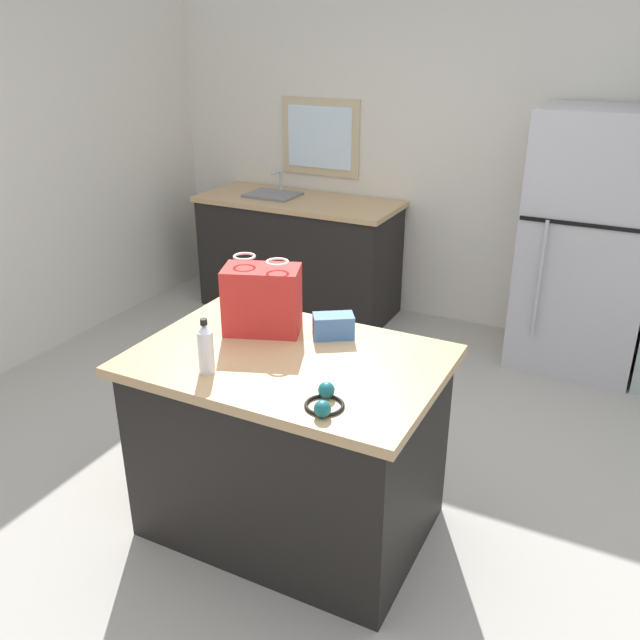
{
  "coord_description": "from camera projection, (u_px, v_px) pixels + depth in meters",
  "views": [
    {
      "loc": [
        1.18,
        -2.4,
        2.16
      ],
      "look_at": [
        -0.09,
        0.1,
        0.93
      ],
      "focal_mm": 37.7,
      "sensor_mm": 36.0,
      "label": 1
    }
  ],
  "objects": [
    {
      "name": "ground",
      "position": [
        326.0,
        503.0,
        3.32
      ],
      "size": [
        6.28,
        6.28,
        0.0
      ],
      "primitive_type": "plane",
      "color": "#ADA89E"
    },
    {
      "name": "back_wall",
      "position": [
        479.0,
        161.0,
        4.91
      ],
      "size": [
        5.24,
        0.13,
        2.52
      ],
      "color": "silver",
      "rests_on": "ground"
    },
    {
      "name": "kitchen_island",
      "position": [
        290.0,
        443.0,
        3.02
      ],
      "size": [
        1.3,
        0.9,
        0.88
      ],
      "color": "black",
      "rests_on": "ground"
    },
    {
      "name": "refrigerator",
      "position": [
        587.0,
        244.0,
        4.39
      ],
      "size": [
        0.8,
        0.68,
        1.72
      ],
      "color": "#B7B7BC",
      "rests_on": "ground"
    },
    {
      "name": "sink_counter",
      "position": [
        299.0,
        254.0,
        5.45
      ],
      "size": [
        1.6,
        0.66,
        1.11
      ],
      "color": "black",
      "rests_on": "ground"
    },
    {
      "name": "shopping_bag",
      "position": [
        262.0,
        299.0,
        3.02
      ],
      "size": [
        0.39,
        0.3,
        0.35
      ],
      "color": "red",
      "rests_on": "kitchen_island"
    },
    {
      "name": "small_box",
      "position": [
        334.0,
        326.0,
        3.0
      ],
      "size": [
        0.21,
        0.18,
        0.11
      ],
      "primitive_type": "cube",
      "rotation": [
        0.0,
        0.0,
        0.58
      ],
      "color": "#4775B7",
      "rests_on": "kitchen_island"
    },
    {
      "name": "bottle",
      "position": [
        206.0,
        349.0,
        2.67
      ],
      "size": [
        0.06,
        0.06,
        0.23
      ],
      "color": "white",
      "rests_on": "kitchen_island"
    },
    {
      "name": "ear_defenders",
      "position": [
        324.0,
        401.0,
        2.46
      ],
      "size": [
        0.19,
        0.19,
        0.06
      ],
      "color": "black",
      "rests_on": "kitchen_island"
    }
  ]
}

